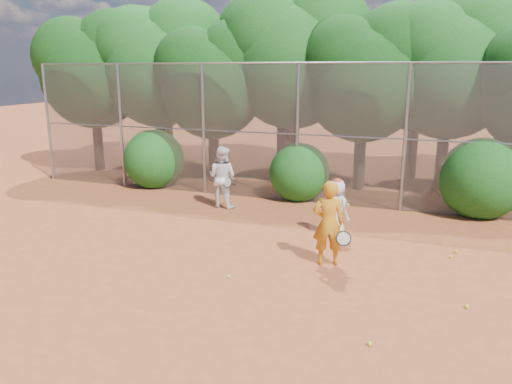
% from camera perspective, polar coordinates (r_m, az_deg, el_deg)
% --- Properties ---
extents(ground, '(80.00, 80.00, 0.00)m').
position_cam_1_polar(ground, '(9.25, 0.54, -10.71)').
color(ground, '#9B4723').
rests_on(ground, ground).
extents(fence_back, '(20.05, 0.09, 4.03)m').
position_cam_1_polar(fence_back, '(14.34, 8.17, 6.60)').
color(fence_back, gray).
rests_on(fence_back, ground).
extents(tree_0, '(4.38, 3.81, 6.00)m').
position_cam_1_polar(tree_0, '(20.11, -18.00, 13.53)').
color(tree_0, black).
rests_on(tree_0, ground).
extents(tree_1, '(4.64, 4.03, 6.35)m').
position_cam_1_polar(tree_1, '(19.13, -10.96, 14.65)').
color(tree_1, black).
rests_on(tree_1, ground).
extents(tree_2, '(3.99, 3.47, 5.47)m').
position_cam_1_polar(tree_2, '(17.34, -4.81, 13.02)').
color(tree_2, black).
rests_on(tree_2, ground).
extents(tree_3, '(4.89, 4.26, 6.70)m').
position_cam_1_polar(tree_3, '(17.43, 4.40, 15.71)').
color(tree_3, black).
rests_on(tree_3, ground).
extents(tree_4, '(4.19, 3.64, 5.73)m').
position_cam_1_polar(tree_4, '(16.32, 12.44, 13.31)').
color(tree_4, black).
rests_on(tree_4, ground).
extents(tree_5, '(4.51, 3.92, 6.17)m').
position_cam_1_polar(tree_5, '(16.97, 21.52, 13.68)').
color(tree_5, black).
rests_on(tree_5, ground).
extents(tree_9, '(4.83, 4.20, 6.62)m').
position_cam_1_polar(tree_9, '(21.62, -10.12, 15.05)').
color(tree_9, black).
rests_on(tree_9, ground).
extents(tree_10, '(5.15, 4.48, 7.06)m').
position_cam_1_polar(tree_10, '(19.83, 3.32, 16.18)').
color(tree_10, black).
rests_on(tree_10, ground).
extents(tree_11, '(4.64, 4.03, 6.35)m').
position_cam_1_polar(tree_11, '(18.58, 18.31, 14.24)').
color(tree_11, black).
rests_on(tree_11, ground).
extents(bush_0, '(2.00, 2.00, 2.00)m').
position_cam_1_polar(bush_0, '(16.96, -11.59, 3.99)').
color(bush_0, '#124B14').
rests_on(bush_0, ground).
extents(bush_1, '(1.80, 1.80, 1.80)m').
position_cam_1_polar(bush_1, '(15.02, 4.97, 2.56)').
color(bush_1, '#124B14').
rests_on(bush_1, ground).
extents(bush_2, '(2.20, 2.20, 2.20)m').
position_cam_1_polar(bush_2, '(14.54, 24.37, 1.78)').
color(bush_2, '#124B14').
rests_on(bush_2, ground).
extents(player_yellow, '(0.89, 0.63, 1.73)m').
position_cam_1_polar(player_yellow, '(10.04, 8.27, -3.55)').
color(player_yellow, orange).
rests_on(player_yellow, ground).
extents(player_teen, '(0.80, 0.73, 1.40)m').
position_cam_1_polar(player_teen, '(11.77, 9.17, -1.80)').
color(player_teen, silver).
rests_on(player_teen, ground).
extents(player_white, '(0.93, 0.79, 1.74)m').
position_cam_1_polar(player_white, '(14.11, -3.89, 1.71)').
color(player_white, white).
rests_on(player_white, ground).
extents(ball_0, '(0.07, 0.07, 0.07)m').
position_cam_1_polar(ball_0, '(11.26, 21.33, -6.90)').
color(ball_0, '#C5DB27').
rests_on(ball_0, ground).
extents(ball_1, '(0.07, 0.07, 0.07)m').
position_cam_1_polar(ball_1, '(7.63, 12.87, -16.54)').
color(ball_1, '#C5DB27').
rests_on(ball_1, ground).
extents(ball_2, '(0.07, 0.07, 0.07)m').
position_cam_1_polar(ball_2, '(9.15, 22.94, -11.95)').
color(ball_2, '#C5DB27').
rests_on(ball_2, ground).
extents(ball_3, '(0.07, 0.07, 0.07)m').
position_cam_1_polar(ball_3, '(9.56, -3.17, -9.64)').
color(ball_3, '#C5DB27').
rests_on(ball_3, ground).
extents(ball_4, '(0.07, 0.07, 0.07)m').
position_cam_1_polar(ball_4, '(11.59, 21.89, -6.36)').
color(ball_4, '#C5DB27').
rests_on(ball_4, ground).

